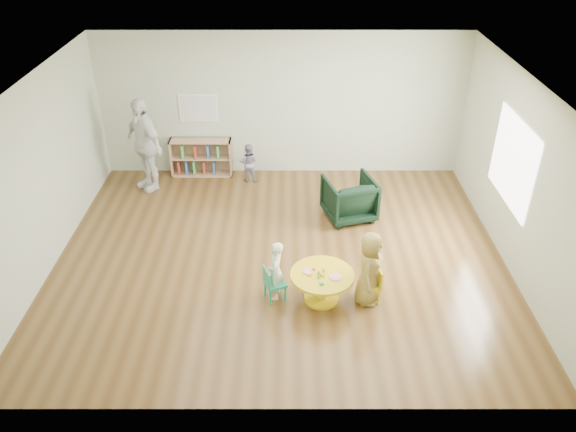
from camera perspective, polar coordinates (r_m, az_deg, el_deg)
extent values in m
plane|color=#53371A|center=(8.93, -0.79, -4.02)|extent=(7.00, 7.00, 0.00)
cube|color=white|center=(7.67, -0.94, 12.98)|extent=(7.00, 6.00, 0.10)
cube|color=#A9B399|center=(10.95, -0.65, 11.21)|extent=(7.00, 0.10, 2.80)
cube|color=#A9B399|center=(5.70, -1.25, -9.98)|extent=(7.00, 0.10, 2.80)
cube|color=#A9B399|center=(8.96, -23.89, 3.65)|extent=(0.10, 6.00, 2.80)
cube|color=#A9B399|center=(8.87, 22.44, 3.69)|extent=(0.10, 6.00, 2.80)
cube|color=silver|center=(9.07, 21.83, 5.14)|extent=(0.02, 1.60, 1.30)
cylinder|color=gold|center=(7.96, 3.44, -7.29)|extent=(0.16, 0.16, 0.41)
cylinder|color=gold|center=(8.08, 3.40, -8.31)|extent=(0.50, 0.50, 0.04)
cylinder|color=gold|center=(7.82, 3.49, -6.01)|extent=(0.89, 0.89, 0.04)
cylinder|color=pink|center=(7.84, 2.02, -5.64)|extent=(0.15, 0.15, 0.02)
cylinder|color=pink|center=(7.76, 4.86, -6.20)|extent=(0.17, 0.17, 0.02)
cylinder|color=gold|center=(7.78, 3.36, -5.86)|extent=(0.09, 0.13, 0.04)
cylinder|color=#167F41|center=(7.72, 3.10, -6.20)|extent=(0.04, 0.05, 0.02)
cylinder|color=#167F41|center=(7.84, 3.62, -5.52)|extent=(0.04, 0.05, 0.02)
cube|color=red|center=(7.87, 2.57, -5.48)|extent=(0.06, 0.07, 0.02)
cube|color=orange|center=(7.77, 2.25, -6.02)|extent=(0.07, 0.07, 0.02)
cube|color=#163EAB|center=(7.81, 3.29, -5.79)|extent=(0.06, 0.06, 0.02)
cube|color=#167F41|center=(7.62, 3.43, -6.90)|extent=(0.07, 0.07, 0.02)
cube|color=#1B996C|center=(7.94, -1.33, -6.83)|extent=(0.36, 0.36, 0.04)
cube|color=#1B996C|center=(7.82, -2.18, -6.22)|extent=(0.13, 0.27, 0.24)
cylinder|color=#1B996C|center=(8.08, -2.34, -7.33)|extent=(0.03, 0.03, 0.24)
cylinder|color=#1B996C|center=(7.92, -1.80, -8.27)|extent=(0.03, 0.03, 0.24)
cylinder|color=#1B996C|center=(8.14, -0.85, -6.97)|extent=(0.03, 0.03, 0.24)
cylinder|color=#1B996C|center=(7.97, -0.27, -7.90)|extent=(0.03, 0.03, 0.24)
cube|color=gold|center=(7.98, 8.26, -6.94)|extent=(0.33, 0.33, 0.04)
cube|color=gold|center=(7.93, 9.19, -6.02)|extent=(0.08, 0.29, 0.25)
cylinder|color=gold|center=(8.01, 9.21, -8.13)|extent=(0.03, 0.03, 0.25)
cylinder|color=gold|center=(8.18, 8.71, -7.14)|extent=(0.03, 0.03, 0.25)
cylinder|color=gold|center=(7.95, 7.63, -8.35)|extent=(0.03, 0.03, 0.25)
cylinder|color=gold|center=(8.12, 7.17, -7.34)|extent=(0.03, 0.03, 0.25)
cube|color=#A57F5C|center=(11.42, -11.71, 5.85)|extent=(0.03, 0.30, 0.75)
cube|color=#A57F5C|center=(11.25, -5.84, 5.94)|extent=(0.03, 0.30, 0.75)
cube|color=#A57F5C|center=(11.48, -8.66, 4.28)|extent=(1.20, 0.30, 0.03)
cube|color=#A57F5C|center=(11.17, -8.95, 7.57)|extent=(1.20, 0.30, 0.03)
cube|color=#A57F5C|center=(11.32, -8.80, 5.90)|extent=(1.14, 0.28, 0.03)
cube|color=#A57F5C|center=(11.45, -8.71, 6.20)|extent=(1.20, 0.02, 0.75)
cube|color=#AB3F2D|center=(11.46, -10.97, 4.94)|extent=(0.04, 0.18, 0.26)
cube|color=#3168AE|center=(11.44, -10.23, 4.95)|extent=(0.04, 0.18, 0.26)
cube|color=#51B05F|center=(11.41, -9.48, 4.96)|extent=(0.04, 0.18, 0.26)
cube|color=#AB3F2D|center=(11.38, -8.48, 4.98)|extent=(0.04, 0.18, 0.26)
cube|color=#3168AE|center=(11.35, -7.48, 4.99)|extent=(0.04, 0.18, 0.26)
cube|color=#51B05F|center=(11.30, -10.64, 6.52)|extent=(0.04, 0.18, 0.26)
cube|color=#AB3F2D|center=(11.26, -9.38, 6.54)|extent=(0.04, 0.18, 0.26)
cube|color=#3168AE|center=(11.22, -8.11, 6.56)|extent=(0.04, 0.18, 0.26)
cube|color=#51B05F|center=(11.19, -7.09, 6.58)|extent=(0.04, 0.18, 0.26)
cube|color=white|center=(11.09, -9.10, 10.80)|extent=(0.74, 0.01, 0.54)
cube|color=#F43933|center=(11.08, -9.10, 10.79)|extent=(0.70, 0.00, 0.50)
imported|color=black|center=(9.78, 6.24, 1.80)|extent=(1.00, 1.02, 0.75)
imported|color=white|center=(7.85, -1.26, -5.59)|extent=(0.25, 0.35, 0.90)
imported|color=yellow|center=(7.79, 8.26, -5.30)|extent=(0.51, 0.63, 1.11)
imported|color=#191C40|center=(10.98, -4.04, 5.43)|extent=(0.41, 0.34, 0.77)
imported|color=white|center=(10.82, -14.40, 7.05)|extent=(1.05, 1.05, 1.78)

